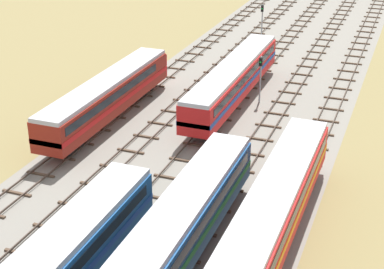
{
  "coord_description": "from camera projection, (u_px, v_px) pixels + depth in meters",
  "views": [
    {
      "loc": [
        15.74,
        4.04,
        21.93
      ],
      "look_at": [
        0.0,
        45.44,
        1.5
      ],
      "focal_mm": 56.28,
      "sensor_mm": 36.0,
      "label": 1
    }
  ],
  "objects": [
    {
      "name": "ground_plane",
      "position": [
        231.0,
        106.0,
        58.36
      ],
      "size": [
        480.0,
        480.0,
        0.0
      ],
      "primitive_type": "plane",
      "color": "olive"
    },
    {
      "name": "diesel_railcar_far_left_far",
      "position": [
        107.0,
        95.0,
        53.91
      ],
      "size": [
        2.96,
        20.5,
        3.8
      ],
      "color": "maroon",
      "rests_on": "ground"
    },
    {
      "name": "passenger_coach_centre_mid",
      "position": [
        172.0,
        235.0,
        33.8
      ],
      "size": [
        2.96,
        22.0,
        3.8
      ],
      "color": "#194C8C",
      "rests_on": "ground"
    },
    {
      "name": "track_centre",
      "position": [
        280.0,
        107.0,
        57.66
      ],
      "size": [
        2.4,
        126.0,
        0.29
      ],
      "color": "#47382D",
      "rests_on": "ground"
    },
    {
      "name": "signal_post_near",
      "position": [
        260.0,
        73.0,
        58.01
      ],
      "size": [
        0.28,
        0.47,
        4.69
      ],
      "color": "gray",
      "rests_on": "ground"
    },
    {
      "name": "ballast_bed",
      "position": [
        231.0,
        106.0,
        58.36
      ],
      "size": [
        22.56,
        176.0,
        0.01
      ],
      "primitive_type": "cube",
      "color": "gray",
      "rests_on": "ground"
    },
    {
      "name": "track_centre_left",
      "position": [
        234.0,
        101.0,
        59.16
      ],
      "size": [
        2.4,
        126.0,
        0.29
      ],
      "color": "#47382D",
      "rests_on": "ground"
    },
    {
      "name": "passenger_coach_centre_left_farther",
      "position": [
        233.0,
        78.0,
        57.83
      ],
      "size": [
        2.96,
        22.0,
        3.8
      ],
      "color": "red",
      "rests_on": "ground"
    },
    {
      "name": "track_centre_right",
      "position": [
        329.0,
        114.0,
        56.16
      ],
      "size": [
        2.4,
        126.0,
        0.29
      ],
      "color": "#47382D",
      "rests_on": "ground"
    },
    {
      "name": "passenger_coach_centre_right_midfar",
      "position": [
        273.0,
        210.0,
        36.26
      ],
      "size": [
        2.96,
        22.0,
        3.8
      ],
      "color": "red",
      "rests_on": "ground"
    },
    {
      "name": "track_far_left",
      "position": [
        148.0,
        89.0,
        62.15
      ],
      "size": [
        2.4,
        126.0,
        0.29
      ],
      "color": "#47382D",
      "rests_on": "ground"
    },
    {
      "name": "track_left",
      "position": [
        190.0,
        95.0,
        60.65
      ],
      "size": [
        2.4,
        126.0,
        0.29
      ],
      "color": "#47382D",
      "rests_on": "ground"
    },
    {
      "name": "signal_post_nearest",
      "position": [
        262.0,
        21.0,
        74.62
      ],
      "size": [
        0.28,
        0.47,
        5.56
      ],
      "color": "gray",
      "rests_on": "ground"
    }
  ]
}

